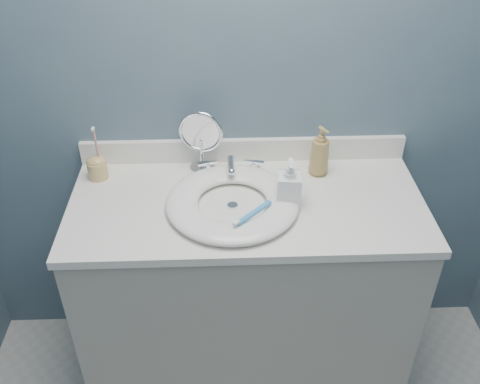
{
  "coord_description": "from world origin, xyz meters",
  "views": [
    {
      "loc": [
        -0.08,
        -0.49,
        1.97
      ],
      "look_at": [
        -0.02,
        0.94,
        0.94
      ],
      "focal_mm": 40.0,
      "sensor_mm": 36.0,
      "label": 1
    }
  ],
  "objects_px": {
    "makeup_mirror": "(201,139)",
    "soap_bottle_amber": "(320,151)",
    "toothbrush_holder": "(97,166)",
    "soap_bottle_clear": "(289,183)"
  },
  "relations": [
    {
      "from": "makeup_mirror",
      "to": "soap_bottle_amber",
      "type": "distance_m",
      "value": 0.43
    },
    {
      "from": "soap_bottle_amber",
      "to": "makeup_mirror",
      "type": "bearing_deg",
      "value": 146.64
    },
    {
      "from": "makeup_mirror",
      "to": "soap_bottle_clear",
      "type": "relative_size",
      "value": 1.37
    },
    {
      "from": "soap_bottle_clear",
      "to": "toothbrush_holder",
      "type": "bearing_deg",
      "value": 170.7
    },
    {
      "from": "toothbrush_holder",
      "to": "soap_bottle_clear",
      "type": "bearing_deg",
      "value": -15.62
    },
    {
      "from": "soap_bottle_amber",
      "to": "soap_bottle_clear",
      "type": "height_order",
      "value": "soap_bottle_amber"
    },
    {
      "from": "makeup_mirror",
      "to": "soap_bottle_clear",
      "type": "bearing_deg",
      "value": -26.33
    },
    {
      "from": "makeup_mirror",
      "to": "soap_bottle_amber",
      "type": "xyz_separation_m",
      "value": [
        0.43,
        -0.04,
        -0.04
      ]
    },
    {
      "from": "soap_bottle_clear",
      "to": "toothbrush_holder",
      "type": "relative_size",
      "value": 0.84
    },
    {
      "from": "toothbrush_holder",
      "to": "makeup_mirror",
      "type": "bearing_deg",
      "value": 6.24
    }
  ]
}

